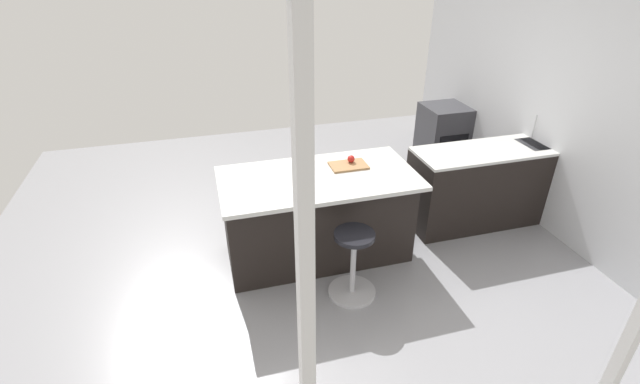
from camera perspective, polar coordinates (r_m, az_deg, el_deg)
ground_plane at (r=4.82m, az=-0.07°, el=-6.63°), size 7.06×7.06×0.00m
window_panel_rear at (r=2.02m, az=21.98°, el=-16.27°), size 5.24×0.12×2.90m
interior_partition_left at (r=5.43m, az=28.16°, el=11.19°), size 0.12×5.43×2.90m
sink_cabinet at (r=5.53m, az=23.34°, el=1.29°), size 2.36×0.60×1.18m
oven_range at (r=6.67m, az=15.55°, el=7.07°), size 0.60×0.61×0.87m
kitchen_island at (r=4.40m, az=-0.34°, el=-3.07°), size 1.86×0.96×0.94m
stool_by_window at (r=4.02m, az=4.29°, el=-9.50°), size 0.44×0.44×0.67m
cutting_board at (r=4.33m, az=3.70°, el=3.44°), size 0.36×0.24×0.02m
apple_red at (r=4.36m, az=4.03°, el=4.29°), size 0.07×0.07×0.07m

